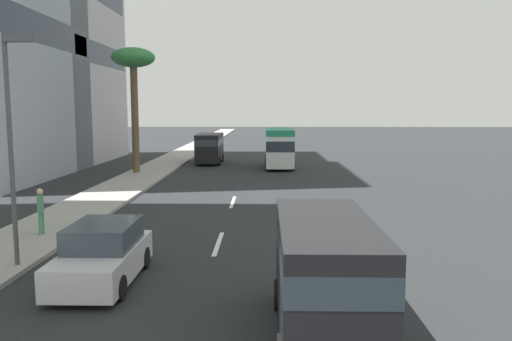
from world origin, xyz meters
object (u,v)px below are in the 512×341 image
object	(u,v)px
van_second	(325,271)
pedestrian_near_lamp	(41,209)
minibus_fourth	(279,146)
palm_tree	(133,66)
van_third	(210,147)
car_lead	(103,255)
street_lamp	(13,125)

from	to	relation	value
van_second	pedestrian_near_lamp	distance (m)	12.52
minibus_fourth	palm_tree	world-z (taller)	palm_tree
van_third	palm_tree	world-z (taller)	palm_tree
car_lead	pedestrian_near_lamp	bearing A→B (deg)	-141.00
van_third	car_lead	bearing A→B (deg)	0.78
van_third	pedestrian_near_lamp	distance (m)	26.36
van_second	pedestrian_near_lamp	xyz separation A→B (m)	(8.05, 9.58, -0.33)
van_second	minibus_fourth	bearing A→B (deg)	0.26
car_lead	minibus_fourth	size ratio (longest dim) A/B	0.65
car_lead	minibus_fourth	distance (m)	28.27
car_lead	pedestrian_near_lamp	world-z (taller)	pedestrian_near_lamp
car_lead	van_second	world-z (taller)	van_second
palm_tree	street_lamp	distance (m)	22.61
car_lead	minibus_fourth	bearing A→B (deg)	168.53
car_lead	van_second	size ratio (longest dim) A/B	0.85
van_third	minibus_fourth	xyz separation A→B (m)	(-3.17, -6.04, 0.25)
van_second	minibus_fourth	distance (m)	31.02
car_lead	palm_tree	bearing A→B (deg)	-167.86
palm_tree	van_second	bearing A→B (deg)	-157.96
van_third	palm_tree	size ratio (longest dim) A/B	0.59
minibus_fourth	pedestrian_near_lamp	world-z (taller)	minibus_fourth
pedestrian_near_lamp	palm_tree	distance (m)	19.76
van_third	street_lamp	bearing A→B (deg)	-4.60
pedestrian_near_lamp	van_third	bearing A→B (deg)	150.46
van_second	van_third	distance (m)	34.74
van_second	palm_tree	size ratio (longest dim) A/B	0.55
car_lead	van_third	bearing A→B (deg)	-179.22
palm_tree	street_lamp	size ratio (longest dim) A/B	1.33
car_lead	van_third	world-z (taller)	van_third
van_second	minibus_fourth	xyz separation A→B (m)	(31.02, 0.14, 0.29)
minibus_fourth	pedestrian_near_lamp	size ratio (longest dim) A/B	3.75
pedestrian_near_lamp	palm_tree	world-z (taller)	palm_tree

